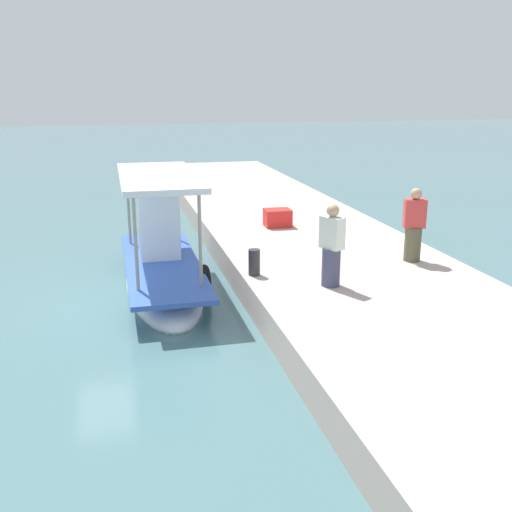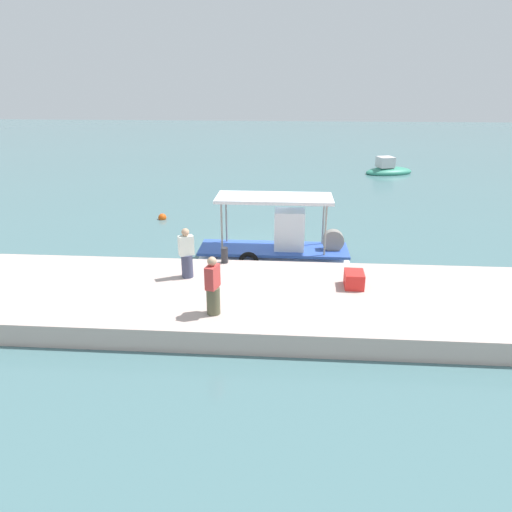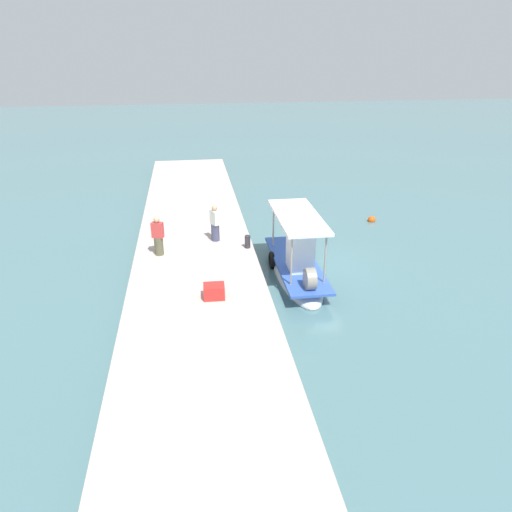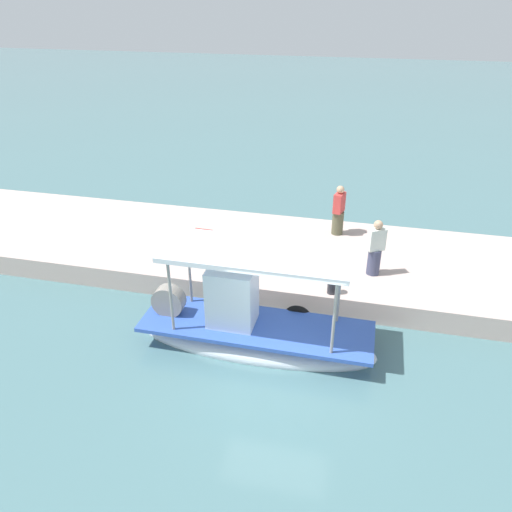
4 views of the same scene
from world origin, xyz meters
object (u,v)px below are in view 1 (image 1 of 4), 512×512
fisherman_by_crate (332,249)px  mooring_bollard (254,262)px  fisherman_near_bollard (414,228)px  cargo_crate (278,218)px  main_fishing_boat (162,265)px

fisherman_by_crate → mooring_bollard: (1.01, 1.29, -0.46)m
fisherman_by_crate → fisherman_near_bollard: bearing=-63.0°
mooring_bollard → cargo_crate: bearing=-21.8°
main_fishing_boat → mooring_bollard: 2.50m
main_fishing_boat → mooring_bollard: bearing=-134.7°
fisherman_near_bollard → fisherman_by_crate: bearing=117.0°
main_fishing_boat → fisherman_by_crate: (-2.75, -3.04, 0.91)m
fisherman_by_crate → cargo_crate: (5.20, -0.38, -0.49)m
cargo_crate → mooring_bollard: bearing=158.2°
fisherman_near_bollard → fisherman_by_crate: 2.67m
main_fishing_boat → fisherman_by_crate: bearing=-132.1°
fisherman_near_bollard → mooring_bollard: (-0.20, 3.68, -0.47)m
fisherman_near_bollard → fisherman_by_crate: size_ratio=1.01×
main_fishing_boat → cargo_crate: 4.23m
fisherman_near_bollard → main_fishing_boat: bearing=74.2°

